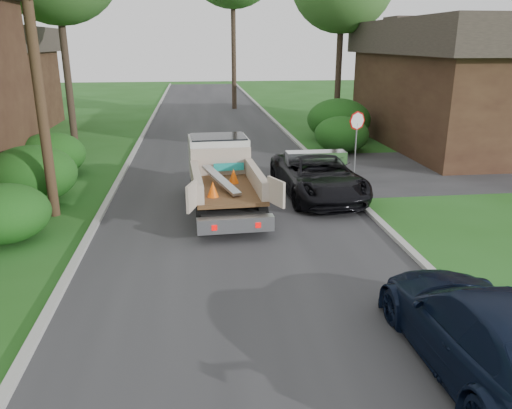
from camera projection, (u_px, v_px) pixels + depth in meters
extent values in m
plane|color=#1F4F16|center=(252.00, 278.00, 11.18)|extent=(120.00, 120.00, 0.00)
cube|color=#28282B|center=(225.00, 170.00, 20.62)|extent=(8.00, 90.00, 0.02)
cube|color=#28282B|center=(510.00, 168.00, 21.05)|extent=(16.00, 7.00, 0.02)
cube|color=#9E9E99|center=(123.00, 172.00, 20.13)|extent=(0.20, 90.00, 0.12)
cube|color=#9E9E99|center=(322.00, 166.00, 21.07)|extent=(0.20, 90.00, 0.12)
cylinder|color=slate|center=(355.00, 148.00, 19.96)|extent=(0.06, 0.06, 2.00)
cylinder|color=#B20A0A|center=(357.00, 121.00, 19.62)|extent=(0.71, 0.32, 0.76)
cylinder|color=#382619|center=(33.00, 44.00, 13.72)|extent=(0.30, 0.30, 10.00)
cube|color=#331E15|center=(476.00, 100.00, 25.19)|extent=(9.00, 12.00, 4.50)
cube|color=#332B26|center=(484.00, 37.00, 24.24)|extent=(9.72, 12.96, 1.60)
cube|color=#332B26|center=(487.00, 19.00, 24.00)|extent=(9.72, 1.80, 0.20)
ellipsoid|color=#0E3F12|center=(4.00, 214.00, 13.07)|extent=(2.34, 2.34, 1.53)
ellipsoid|color=#0E3F12|center=(32.00, 174.00, 16.28)|extent=(2.86, 2.86, 1.87)
ellipsoid|color=#0E3F12|center=(51.00, 154.00, 19.58)|extent=(2.60, 2.60, 1.70)
ellipsoid|color=#0E3F12|center=(342.00, 134.00, 23.85)|extent=(2.60, 2.60, 1.70)
ellipsoid|color=#0E3F12|center=(339.00, 120.00, 26.69)|extent=(3.38, 3.38, 2.21)
cylinder|color=#2D2119|center=(65.00, 54.00, 24.98)|extent=(0.36, 0.36, 9.00)
cylinder|color=#2D2119|center=(339.00, 56.00, 29.60)|extent=(0.36, 0.36, 8.50)
cylinder|color=#2D2119|center=(234.00, 36.00, 38.03)|extent=(0.36, 0.36, 11.00)
cylinder|color=black|center=(195.00, 187.00, 16.83)|extent=(0.30, 0.81, 0.79)
cylinder|color=black|center=(244.00, 184.00, 17.10)|extent=(0.30, 0.81, 0.79)
cylinder|color=black|center=(202.00, 220.00, 13.69)|extent=(0.30, 0.81, 0.79)
cylinder|color=black|center=(262.00, 216.00, 13.96)|extent=(0.30, 0.81, 0.79)
cube|color=black|center=(225.00, 195.00, 15.43)|extent=(2.02, 5.20, 0.21)
cube|color=silver|center=(219.00, 157.00, 16.92)|extent=(2.02, 1.68, 1.37)
cube|color=black|center=(218.00, 143.00, 16.77)|extent=(1.88, 1.54, 0.49)
cube|color=#472D19|center=(227.00, 190.00, 14.75)|extent=(2.10, 3.27, 0.11)
cube|color=beige|center=(221.00, 162.00, 16.08)|extent=(1.94, 0.18, 0.88)
cube|color=beige|center=(197.00, 181.00, 14.51)|extent=(0.37, 3.01, 0.53)
cube|color=beige|center=(256.00, 178.00, 14.79)|extent=(0.37, 3.01, 0.53)
cube|color=silver|center=(236.00, 224.00, 13.09)|extent=(2.04, 0.41, 0.40)
cube|color=#B20505|center=(214.00, 228.00, 12.85)|extent=(0.14, 0.04, 0.14)
cube|color=#B20505|center=(258.00, 225.00, 13.03)|extent=(0.14, 0.04, 0.14)
cube|color=beige|center=(192.00, 196.00, 12.79)|extent=(0.30, 0.78, 0.71)
cube|color=beige|center=(276.00, 192.00, 13.15)|extent=(0.37, 0.76, 0.71)
cube|color=silver|center=(221.00, 180.00, 14.71)|extent=(1.06, 2.23, 0.41)
cone|color=#F2590A|center=(213.00, 189.00, 13.84)|extent=(0.33, 0.33, 0.44)
cone|color=#F2590A|center=(234.00, 176.00, 15.20)|extent=(0.33, 0.33, 0.44)
cube|color=#148C84|center=(229.00, 167.00, 15.95)|extent=(0.97, 0.13, 0.25)
imported|color=black|center=(318.00, 175.00, 16.98)|extent=(2.69, 5.34, 1.45)
imported|color=black|center=(487.00, 332.00, 7.80)|extent=(2.06, 4.96, 1.43)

